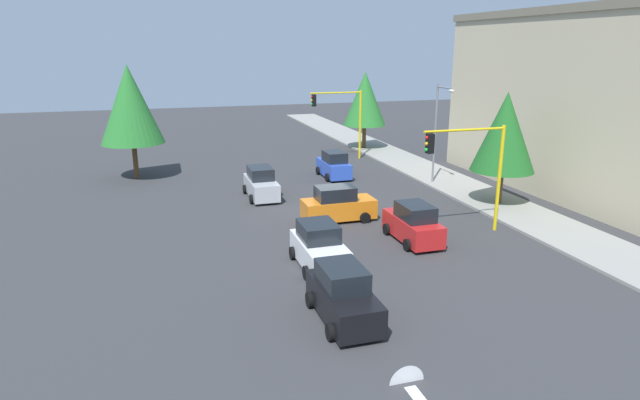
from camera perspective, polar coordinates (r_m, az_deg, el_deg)
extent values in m
plane|color=#353538|center=(32.17, 0.71, -1.10)|extent=(120.00, 120.00, 0.00)
cube|color=gray|center=(40.73, 12.73, 2.27)|extent=(80.00, 4.00, 0.15)
cube|color=silver|center=(20.45, 3.28, -11.53)|extent=(2.20, 0.36, 0.01)
cone|color=silver|center=(21.54, 2.06, -10.02)|extent=(0.01, 1.10, 1.10)
cone|color=silver|center=(16.76, 9.15, -18.53)|extent=(0.01, 1.10, 1.10)
cube|color=#C6B793|center=(40.67, 26.72, 8.94)|extent=(20.58, 9.00, 11.30)
cube|color=#776E58|center=(40.55, 27.80, 17.21)|extent=(20.88, 9.30, 0.50)
cylinder|color=yellow|center=(29.53, 18.43, 2.14)|extent=(0.18, 0.18, 5.60)
cylinder|color=yellow|center=(27.80, 15.09, 7.17)|extent=(0.12, 4.50, 0.12)
cube|color=black|center=(26.94, 11.57, 5.88)|extent=(0.36, 0.32, 0.96)
sphere|color=red|center=(26.81, 11.26, 6.50)|extent=(0.18, 0.18, 0.18)
sphere|color=yellow|center=(26.85, 11.23, 5.87)|extent=(0.18, 0.18, 0.18)
sphere|color=green|center=(26.91, 11.19, 5.24)|extent=(0.18, 0.18, 0.18)
cylinder|color=yellow|center=(46.92, 4.26, 7.94)|extent=(0.18, 0.18, 5.85)
cylinder|color=yellow|center=(45.84, 1.66, 11.28)|extent=(0.12, 4.50, 0.12)
cube|color=black|center=(45.33, -0.65, 10.49)|extent=(0.36, 0.32, 0.96)
sphere|color=red|center=(45.25, -0.87, 10.86)|extent=(0.18, 0.18, 0.18)
sphere|color=yellow|center=(45.28, -0.87, 10.49)|extent=(0.18, 0.18, 0.18)
sphere|color=green|center=(45.31, -0.87, 10.11)|extent=(0.18, 0.18, 0.18)
cylinder|color=slate|center=(38.59, 12.08, 6.76)|extent=(0.14, 0.14, 7.00)
cylinder|color=slate|center=(37.44, 13.05, 11.52)|extent=(1.80, 0.10, 0.10)
ellipsoid|color=silver|center=(36.67, 13.74, 11.16)|extent=(0.56, 0.28, 0.20)
cylinder|color=brown|center=(42.08, -18.97, 4.09)|extent=(0.36, 0.36, 2.81)
cone|color=#28752D|center=(41.50, -19.47, 9.52)|extent=(4.50, 4.50, 5.63)
cylinder|color=brown|center=(34.77, 18.49, 1.39)|extent=(0.36, 0.36, 2.37)
cone|color=#1E6023|center=(34.13, 18.99, 6.84)|extent=(3.79, 3.79, 4.73)
cylinder|color=brown|center=(51.57, 4.69, 6.76)|extent=(0.36, 0.36, 2.48)
cone|color=#28752D|center=(51.13, 4.78, 10.64)|extent=(3.96, 3.96, 4.95)
cube|color=black|center=(19.50, 2.50, -10.70)|extent=(3.99, 1.67, 1.05)
cube|color=black|center=(19.29, 2.33, -8.05)|extent=(2.08, 1.47, 0.76)
cylinder|color=black|center=(18.97, 6.38, -12.95)|extent=(0.60, 0.20, 0.60)
cylinder|color=black|center=(18.40, 1.10, -13.82)|extent=(0.60, 0.20, 0.60)
cylinder|color=black|center=(21.00, 3.68, -9.87)|extent=(0.60, 0.20, 0.60)
cylinder|color=black|center=(20.49, -1.09, -10.53)|extent=(0.60, 0.20, 0.60)
cube|color=orange|center=(30.17, 1.98, -0.91)|extent=(1.67, 4.04, 1.05)
cube|color=black|center=(29.86, 1.63, 0.72)|extent=(1.47, 2.10, 0.76)
cylinder|color=black|center=(31.50, 3.59, -0.94)|extent=(0.20, 0.60, 0.60)
cylinder|color=black|center=(29.90, 4.80, -1.89)|extent=(0.20, 0.60, 0.60)
cylinder|color=black|center=(30.74, -0.78, -1.34)|extent=(0.20, 0.60, 0.60)
cylinder|color=black|center=(29.10, 0.22, -2.34)|extent=(0.20, 0.60, 0.60)
cube|color=blue|center=(40.22, 1.46, 3.39)|extent=(3.76, 1.63, 1.05)
cube|color=black|center=(39.86, 1.56, 4.61)|extent=(1.96, 1.43, 0.76)
cylinder|color=black|center=(41.13, -0.22, 3.12)|extent=(0.60, 0.20, 0.60)
cylinder|color=black|center=(41.66, 2.09, 3.28)|extent=(0.60, 0.20, 0.60)
cylinder|color=black|center=(38.97, 0.78, 2.40)|extent=(0.60, 0.20, 0.60)
cylinder|color=black|center=(39.53, 3.20, 2.57)|extent=(0.60, 0.20, 0.60)
cube|color=red|center=(27.38, 9.78, -2.91)|extent=(3.91, 1.61, 1.05)
cube|color=black|center=(26.94, 10.05, -1.22)|extent=(2.03, 1.42, 0.76)
cylinder|color=black|center=(28.18, 7.06, -3.09)|extent=(0.60, 0.20, 0.60)
cylinder|color=black|center=(28.90, 10.20, -2.73)|extent=(0.60, 0.20, 0.60)
cylinder|color=black|center=(26.12, 9.22, -4.73)|extent=(0.60, 0.20, 0.60)
cylinder|color=black|center=(26.90, 12.54, -4.30)|extent=(0.60, 0.20, 0.60)
cube|color=#B2B5BA|center=(34.94, -6.23, 1.36)|extent=(4.11, 1.64, 1.05)
cube|color=black|center=(34.92, -6.34, 2.88)|extent=(2.14, 1.44, 0.76)
cylinder|color=black|center=(34.00, -4.34, 0.32)|extent=(0.60, 0.20, 0.60)
cylinder|color=black|center=(33.68, -7.26, 0.09)|extent=(0.60, 0.20, 0.60)
cylinder|color=black|center=(36.41, -5.24, 1.36)|extent=(0.60, 0.20, 0.60)
cylinder|color=black|center=(36.11, -7.97, 1.14)|extent=(0.60, 0.20, 0.60)
cube|color=white|center=(23.90, -0.06, -5.51)|extent=(3.77, 1.76, 1.05)
cube|color=black|center=(23.75, -0.19, -3.32)|extent=(1.96, 1.55, 0.76)
cylinder|color=black|center=(23.30, 3.02, -7.15)|extent=(0.60, 0.20, 0.60)
cylinder|color=black|center=(22.77, -1.47, -7.71)|extent=(0.60, 0.20, 0.60)
cylinder|color=black|center=(25.34, 1.21, -5.18)|extent=(0.60, 0.20, 0.60)
cylinder|color=black|center=(24.86, -2.93, -5.63)|extent=(0.60, 0.20, 0.60)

